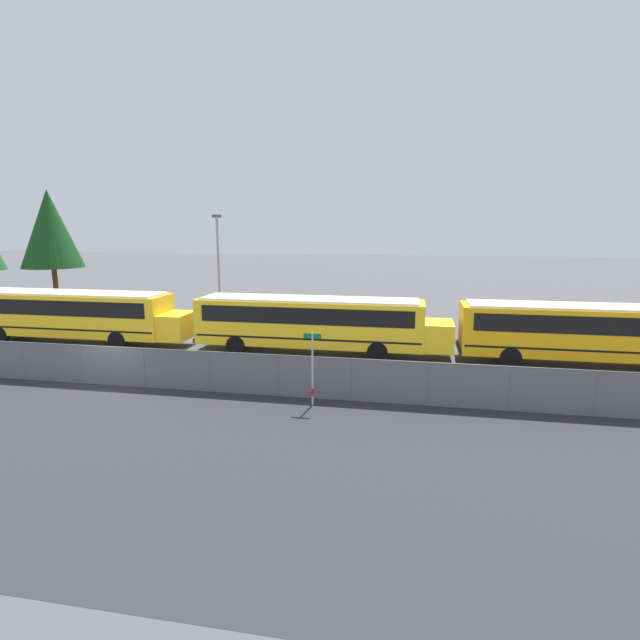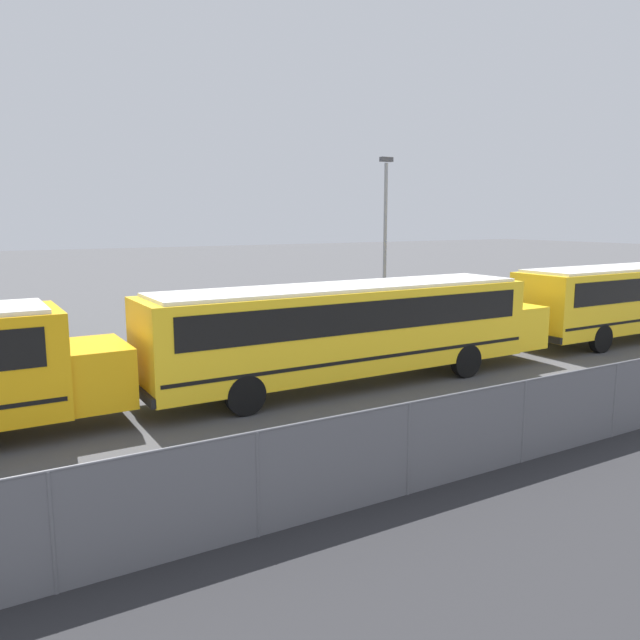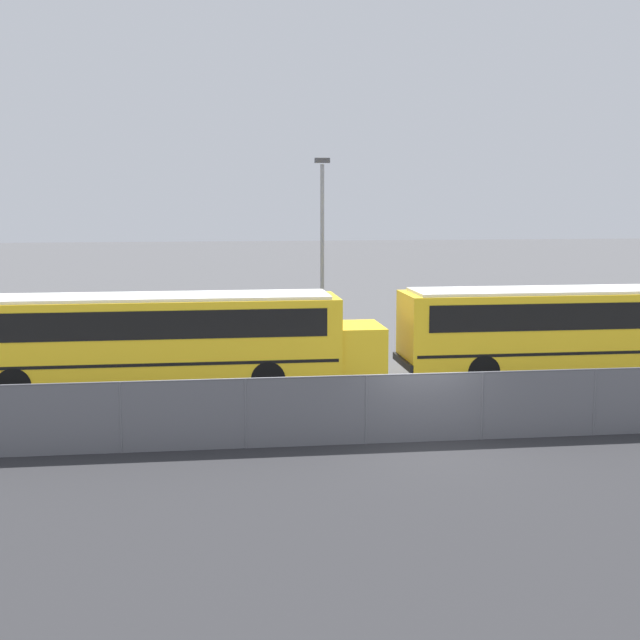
{
  "view_description": "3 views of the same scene",
  "coord_description": "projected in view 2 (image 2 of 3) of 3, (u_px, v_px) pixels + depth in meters",
  "views": [
    {
      "loc": [
        12.95,
        -19.16,
        7.03
      ],
      "look_at": [
        7.85,
        7.78,
        1.78
      ],
      "focal_mm": 28.0,
      "sensor_mm": 36.0,
      "label": 1
    },
    {
      "loc": [
        -17.54,
        -8.55,
        5.08
      ],
      "look_at": [
        -7.89,
        7.77,
        1.96
      ],
      "focal_mm": 35.0,
      "sensor_mm": 36.0,
      "label": 2
    },
    {
      "loc": [
        -5.58,
        -21.55,
        6.26
      ],
      "look_at": [
        -1.84,
        6.26,
        2.3
      ],
      "focal_mm": 50.0,
      "sensor_mm": 36.0,
      "label": 3
    }
  ],
  "objects": [
    {
      "name": "school_bus_2",
      "position": [
        640.0,
        294.0,
        26.57
      ],
      "size": [
        14.04,
        2.64,
        3.09
      ],
      "color": "yellow",
      "rests_on": "ground_plane"
    },
    {
      "name": "light_pole",
      "position": [
        385.0,
        237.0,
        27.94
      ],
      "size": [
        0.6,
        0.24,
        7.72
      ],
      "color": "gray",
      "rests_on": "ground_plane"
    },
    {
      "name": "school_bus_1",
      "position": [
        354.0,
        324.0,
        19.02
      ],
      "size": [
        14.04,
        2.64,
        3.09
      ],
      "color": "yellow",
      "rests_on": "ground_plane"
    }
  ]
}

